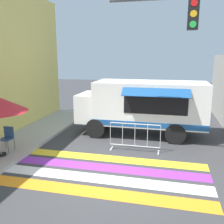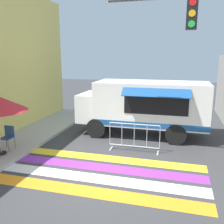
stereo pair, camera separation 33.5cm
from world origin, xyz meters
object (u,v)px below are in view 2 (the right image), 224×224
at_px(food_truck, 141,104).
at_px(traffic_signal_pole, 209,45).
at_px(folding_chair, 8,135).
at_px(barricade_front, 134,138).

relative_size(food_truck, traffic_signal_pole, 1.01).
relative_size(traffic_signal_pole, folding_chair, 6.41).
relative_size(folding_chair, barricade_front, 0.46).
bearing_deg(food_truck, barricade_front, -87.99).
height_order(folding_chair, barricade_front, barricade_front).
distance_m(traffic_signal_pole, folding_chair, 7.68).
relative_size(food_truck, barricade_front, 2.96).
bearing_deg(traffic_signal_pole, food_truck, 131.12).
height_order(food_truck, traffic_signal_pole, traffic_signal_pole).
height_order(traffic_signal_pole, barricade_front, traffic_signal_pole).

